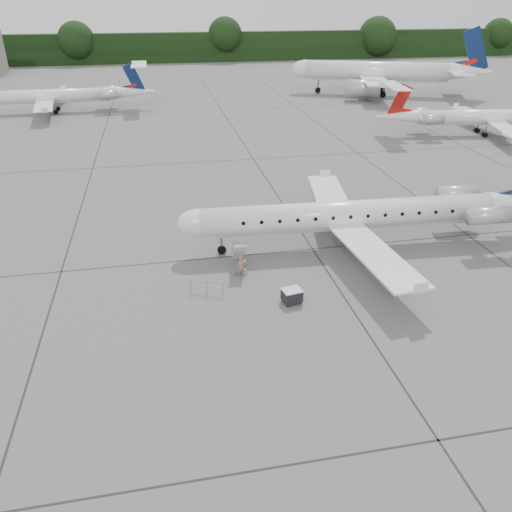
{
  "coord_description": "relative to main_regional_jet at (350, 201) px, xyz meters",
  "views": [
    {
      "loc": [
        -14.21,
        -26.91,
        17.47
      ],
      "look_at": [
        -8.64,
        1.48,
        2.3
      ],
      "focal_mm": 35.0,
      "sensor_mm": 36.0,
      "label": 1
    }
  ],
  "objects": [
    {
      "name": "passenger",
      "position": [
        -8.86,
        -3.26,
        -2.93
      ],
      "size": [
        0.59,
        0.41,
        1.55
      ],
      "primitive_type": "imported",
      "rotation": [
        0.0,
        0.0,
        -0.07
      ],
      "color": "#986853",
      "rests_on": "ground"
    },
    {
      "name": "treeline",
      "position": [
        0.55,
        123.85,
        0.29
      ],
      "size": [
        260.0,
        4.0,
        8.0
      ],
      "primitive_type": "cube",
      "color": "black",
      "rests_on": "ground"
    },
    {
      "name": "bg_regional_right",
      "position": [
        31.86,
        29.54,
        -0.26
      ],
      "size": [
        28.87,
        22.69,
        6.91
      ],
      "primitive_type": null,
      "rotation": [
        0.0,
        0.0,
        2.99
      ],
      "color": "white",
      "rests_on": "ground"
    },
    {
      "name": "bg_narrowbody",
      "position": [
        28.64,
        62.41,
        2.49
      ],
      "size": [
        41.28,
        35.83,
        12.41
      ],
      "primitive_type": null,
      "rotation": [
        0.0,
        0.0,
        -0.38
      ],
      "color": "white",
      "rests_on": "ground"
    },
    {
      "name": "main_regional_jet",
      "position": [
        0.0,
        0.0,
        0.0
      ],
      "size": [
        29.94,
        22.25,
        7.42
      ],
      "primitive_type": null,
      "rotation": [
        0.0,
        0.0,
        -0.05
      ],
      "color": "white",
      "rests_on": "ground"
    },
    {
      "name": "safety_railing",
      "position": [
        -11.45,
        -4.99,
        -3.21
      ],
      "size": [
        2.07,
        0.91,
        1.0
      ],
      "primitive_type": null,
      "rotation": [
        0.0,
        0.0,
        -0.39
      ],
      "color": "gray",
      "rests_on": "ground"
    },
    {
      "name": "baggage_cart",
      "position": [
        -6.24,
        -7.09,
        -3.21
      ],
      "size": [
        1.31,
        1.14,
        1.01
      ],
      "primitive_type": null,
      "rotation": [
        0.0,
        0.0,
        0.18
      ],
      "color": "black",
      "rests_on": "ground"
    },
    {
      "name": "ground",
      "position": [
        0.55,
        -6.15,
        -3.71
      ],
      "size": [
        320.0,
        320.0,
        0.0
      ],
      "primitive_type": "plane",
      "color": "slate",
      "rests_on": "ground"
    },
    {
      "name": "airstair",
      "position": [
        -8.79,
        -1.88,
        -2.55
      ],
      "size": [
        0.97,
        2.51,
        2.32
      ],
      "primitive_type": null,
      "rotation": [
        0.0,
        0.0,
        -0.05
      ],
      "color": "white",
      "rests_on": "ground"
    },
    {
      "name": "bg_regional_left",
      "position": [
        -31.0,
        57.12,
        0.02
      ],
      "size": [
        28.59,
        20.71,
        7.45
      ],
      "primitive_type": null,
      "rotation": [
        0.0,
        0.0,
        0.01
      ],
      "color": "white",
      "rests_on": "ground"
    }
  ]
}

